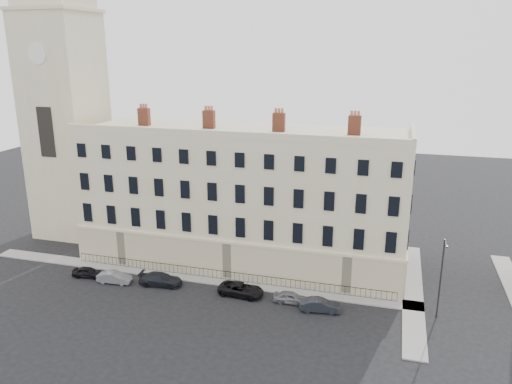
{
  "coord_description": "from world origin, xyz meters",
  "views": [
    {
      "loc": [
        10.25,
        -39.97,
        23.67
      ],
      "look_at": [
        -3.98,
        10.0,
        8.62
      ],
      "focal_mm": 35.0,
      "sensor_mm": 36.0,
      "label": 1
    }
  ],
  "objects_px": {
    "car_a": "(88,272)",
    "car_c": "(161,279)",
    "car_f": "(320,305)",
    "car_b": "(115,277)",
    "car_d": "(241,289)",
    "car_e": "(291,297)",
    "streetlamp": "(441,275)"
  },
  "relations": [
    {
      "from": "car_a",
      "to": "car_c",
      "type": "distance_m",
      "value": 8.38
    },
    {
      "from": "car_b",
      "to": "streetlamp",
      "type": "relative_size",
      "value": 0.47
    },
    {
      "from": "streetlamp",
      "to": "car_c",
      "type": "bearing_deg",
      "value": -175.72
    },
    {
      "from": "car_d",
      "to": "car_f",
      "type": "xyz_separation_m",
      "value": [
        8.02,
        -0.99,
        -0.02
      ]
    },
    {
      "from": "car_e",
      "to": "streetlamp",
      "type": "height_order",
      "value": "streetlamp"
    },
    {
      "from": "car_a",
      "to": "car_c",
      "type": "bearing_deg",
      "value": -94.21
    },
    {
      "from": "car_a",
      "to": "car_c",
      "type": "xyz_separation_m",
      "value": [
        8.37,
        0.41,
        0.09
      ]
    },
    {
      "from": "car_b",
      "to": "car_c",
      "type": "height_order",
      "value": "car_c"
    },
    {
      "from": "car_a",
      "to": "car_d",
      "type": "relative_size",
      "value": 0.73
    },
    {
      "from": "car_c",
      "to": "streetlamp",
      "type": "relative_size",
      "value": 0.59
    },
    {
      "from": "car_b",
      "to": "car_e",
      "type": "height_order",
      "value": "car_b"
    },
    {
      "from": "car_c",
      "to": "car_d",
      "type": "relative_size",
      "value": 0.99
    },
    {
      "from": "car_c",
      "to": "car_d",
      "type": "distance_m",
      "value": 8.68
    },
    {
      "from": "car_a",
      "to": "car_c",
      "type": "height_order",
      "value": "car_c"
    },
    {
      "from": "car_c",
      "to": "streetlamp",
      "type": "distance_m",
      "value": 27.36
    },
    {
      "from": "car_e",
      "to": "streetlamp",
      "type": "distance_m",
      "value": 13.87
    },
    {
      "from": "car_b",
      "to": "streetlamp",
      "type": "distance_m",
      "value": 32.26
    },
    {
      "from": "car_b",
      "to": "car_a",
      "type": "bearing_deg",
      "value": 78.18
    },
    {
      "from": "car_a",
      "to": "car_e",
      "type": "relative_size",
      "value": 0.98
    },
    {
      "from": "car_e",
      "to": "streetlamp",
      "type": "xyz_separation_m",
      "value": [
        13.35,
        0.94,
        3.65
      ]
    },
    {
      "from": "car_a",
      "to": "car_b",
      "type": "relative_size",
      "value": 0.91
    },
    {
      "from": "car_c",
      "to": "car_f",
      "type": "relative_size",
      "value": 1.2
    },
    {
      "from": "car_f",
      "to": "car_d",
      "type": "bearing_deg",
      "value": 75.02
    },
    {
      "from": "streetlamp",
      "to": "car_b",
      "type": "bearing_deg",
      "value": -174.57
    },
    {
      "from": "car_b",
      "to": "car_e",
      "type": "distance_m",
      "value": 18.67
    },
    {
      "from": "car_c",
      "to": "car_f",
      "type": "xyz_separation_m",
      "value": [
        16.69,
        -0.82,
        -0.04
      ]
    },
    {
      "from": "car_d",
      "to": "streetlamp",
      "type": "bearing_deg",
      "value": -84.56
    },
    {
      "from": "car_b",
      "to": "car_c",
      "type": "relative_size",
      "value": 0.8
    },
    {
      "from": "car_f",
      "to": "car_e",
      "type": "bearing_deg",
      "value": 66.32
    },
    {
      "from": "car_b",
      "to": "car_e",
      "type": "relative_size",
      "value": 1.07
    },
    {
      "from": "car_b",
      "to": "car_d",
      "type": "xyz_separation_m",
      "value": [
        13.57,
        0.99,
        0.04
      ]
    },
    {
      "from": "car_c",
      "to": "car_e",
      "type": "distance_m",
      "value": 13.76
    }
  ]
}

